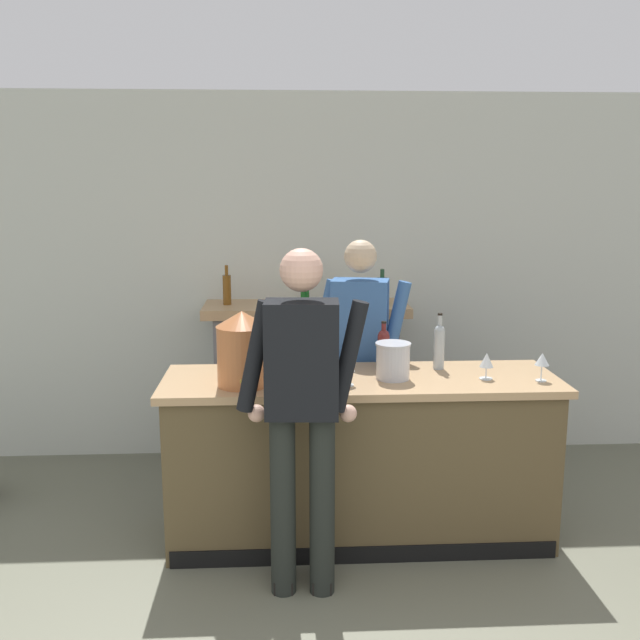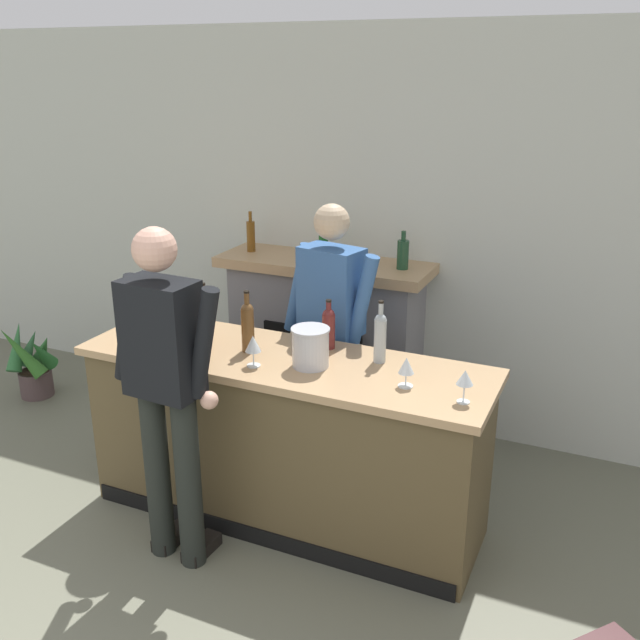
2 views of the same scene
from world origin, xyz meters
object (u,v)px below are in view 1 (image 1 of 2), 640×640
person_bartender (359,359)px  wine_bottle_riesling_slim (439,345)px  wine_glass_near_bucket (347,364)px  wine_bottle_cabernet_heavy (266,351)px  person_customer (302,408)px  copper_dispenser (242,348)px  wine_glass_back_row (487,361)px  wine_bottle_rose_blush (322,352)px  fireplace_stone (306,383)px  wine_glass_front_left (542,360)px  wine_bottle_burgundy_dark (383,346)px  ice_bucket_steel (393,361)px

person_bartender → wine_bottle_riesling_slim: size_ratio=5.09×
wine_bottle_riesling_slim → wine_glass_near_bucket: wine_bottle_riesling_slim is taller
wine_bottle_riesling_slim → wine_glass_near_bucket: bearing=-150.8°
wine_glass_near_bucket → wine_bottle_cabernet_heavy: bearing=152.0°
person_customer → wine_bottle_riesling_slim: size_ratio=5.24×
copper_dispenser → wine_glass_back_row: size_ratio=2.71×
wine_bottle_riesling_slim → wine_glass_back_row: bearing=-47.1°
wine_bottle_rose_blush → wine_glass_near_bucket: bearing=-53.2°
wine_bottle_cabernet_heavy → wine_bottle_rose_blush: bearing=-11.9°
wine_glass_near_bucket → wine_bottle_riesling_slim: bearing=29.2°
fireplace_stone → wine_glass_near_bucket: 1.44m
wine_glass_front_left → wine_glass_near_bucket: size_ratio=0.96×
wine_bottle_rose_blush → wine_glass_front_left: size_ratio=2.12×
fireplace_stone → person_customer: 1.79m
person_customer → wine_bottle_rose_blush: person_customer is taller
fireplace_stone → wine_glass_back_row: size_ratio=9.93×
fireplace_stone → wine_bottle_riesling_slim: fireplace_stone is taller
wine_bottle_cabernet_heavy → wine_glass_near_bucket: (0.45, -0.24, -0.03)m
person_bartender → wine_bottle_burgundy_dark: 0.35m
ice_bucket_steel → wine_bottle_burgundy_dark: bearing=93.3°
wine_bottle_riesling_slim → wine_glass_back_row: 0.33m
copper_dispenser → wine_bottle_burgundy_dark: (0.83, 0.36, -0.08)m
person_bartender → wine_bottle_cabernet_heavy: 0.77m
ice_bucket_steel → wine_bottle_riesling_slim: (0.31, 0.20, 0.04)m
copper_dispenser → wine_bottle_cabernet_heavy: 0.25m
person_customer → copper_dispenser: bearing=125.3°
person_bartender → ice_bucket_steel: person_bartender is taller
wine_bottle_rose_blush → wine_bottle_burgundy_dark: wine_bottle_rose_blush is taller
person_customer → wine_bottle_cabernet_heavy: (-0.19, 0.65, 0.14)m
person_customer → wine_glass_front_left: bearing=17.7°
wine_bottle_burgundy_dark → wine_glass_near_bucket: (-0.26, -0.39, -0.01)m
fireplace_stone → wine_glass_near_bucket: bearing=-82.3°
wine_glass_near_bucket → wine_glass_front_left: bearing=1.5°
wine_bottle_rose_blush → wine_bottle_riesling_slim: size_ratio=1.02×
wine_glass_back_row → wine_glass_front_left: wine_glass_front_left is taller
person_bartender → wine_bottle_cabernet_heavy: (-0.60, -0.45, 0.17)m
ice_bucket_steel → wine_glass_front_left: 0.84m
wine_glass_back_row → wine_bottle_riesling_slim: bearing=132.9°
copper_dispenser → ice_bucket_steel: bearing=5.8°
person_bartender → copper_dispenser: person_bartender is taller
wine_bottle_burgundy_dark → wine_glass_back_row: (0.55, -0.31, -0.02)m
ice_bucket_steel → wine_bottle_burgundy_dark: (-0.02, 0.27, 0.02)m
copper_dispenser → wine_glass_near_bucket: 0.59m
copper_dispenser → wine_bottle_riesling_slim: (1.16, 0.29, -0.06)m
wine_glass_back_row → person_customer: bearing=-155.2°
wine_bottle_cabernet_heavy → wine_glass_back_row: 1.27m
copper_dispenser → wine_bottle_cabernet_heavy: (0.12, 0.20, -0.06)m
fireplace_stone → ice_bucket_steel: fireplace_stone is taller
copper_dispenser → wine_bottle_rose_blush: copper_dispenser is taller
person_bartender → wine_glass_back_row: size_ratio=11.28×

